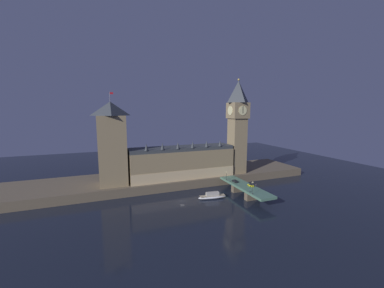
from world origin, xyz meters
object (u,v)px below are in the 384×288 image
at_px(car_northbound_lead, 235,181).
at_px(street_lamp_far, 227,175).
at_px(pedestrian_near_rail, 250,191).
at_px(victoria_tower, 112,144).
at_px(clock_tower, 237,124).
at_px(boat_upstream, 212,196).
at_px(street_lamp_near, 253,186).
at_px(car_southbound_lead, 251,185).
at_px(pedestrian_far_rail, 230,180).
at_px(pedestrian_mid_walk, 256,185).

bearing_deg(car_northbound_lead, street_lamp_far, 112.98).
bearing_deg(pedestrian_near_rail, victoria_tower, 147.11).
relative_size(clock_tower, street_lamp_far, 12.03).
bearing_deg(boat_upstream, clock_tower, 40.49).
relative_size(clock_tower, boat_upstream, 3.91).
bearing_deg(street_lamp_near, boat_upstream, 134.61).
relative_size(pedestrian_near_rail, boat_upstream, 0.09).
distance_m(car_northbound_lead, street_lamp_near, 23.41).
xyz_separation_m(street_lamp_near, street_lamp_far, (0.00, 29.44, -0.91)).
height_order(car_northbound_lead, street_lamp_far, street_lamp_far).
height_order(victoria_tower, pedestrian_near_rail, victoria_tower).
bearing_deg(car_southbound_lead, street_lamp_near, -121.54).
relative_size(car_northbound_lead, pedestrian_near_rail, 2.62).
height_order(clock_tower, pedestrian_near_rail, clock_tower).
distance_m(pedestrian_far_rail, street_lamp_near, 25.65).
bearing_deg(clock_tower, street_lamp_near, -111.43).
relative_size(pedestrian_near_rail, street_lamp_far, 0.29).
bearing_deg(pedestrian_mid_walk, car_southbound_lead, 139.51).
bearing_deg(car_southbound_lead, street_lamp_far, 113.51).
bearing_deg(car_northbound_lead, boat_upstream, -162.65).
bearing_deg(pedestrian_far_rail, pedestrian_near_rail, -90.00).
bearing_deg(street_lamp_near, car_northbound_lead, 83.12).
height_order(victoria_tower, car_southbound_lead, victoria_tower).
distance_m(clock_tower, street_lamp_far, 41.59).
distance_m(clock_tower, car_southbound_lead, 51.10).
bearing_deg(pedestrian_near_rail, clock_tower, 67.67).
relative_size(victoria_tower, pedestrian_mid_walk, 31.85).
relative_size(car_northbound_lead, street_lamp_far, 0.77).
bearing_deg(car_southbound_lead, victoria_tower, 154.69).
height_order(pedestrian_near_rail, boat_upstream, pedestrian_near_rail).
relative_size(victoria_tower, street_lamp_near, 8.01).
height_order(car_northbound_lead, street_lamp_near, street_lamp_near).
xyz_separation_m(car_northbound_lead, pedestrian_mid_walk, (7.09, -12.73, 0.25)).
relative_size(clock_tower, pedestrian_far_rail, 44.07).
relative_size(street_lamp_near, street_lamp_far, 1.25).
bearing_deg(street_lamp_far, street_lamp_near, -90.00).
bearing_deg(clock_tower, pedestrian_near_rail, -112.33).
distance_m(car_southbound_lead, boat_upstream, 25.19).
height_order(car_southbound_lead, boat_upstream, car_southbound_lead).
bearing_deg(victoria_tower, car_southbound_lead, -25.31).
bearing_deg(boat_upstream, pedestrian_mid_walk, -14.13).
distance_m(victoria_tower, car_southbound_lead, 91.23).
height_order(pedestrian_mid_walk, pedestrian_far_rail, pedestrian_mid_walk).
relative_size(car_southbound_lead, pedestrian_near_rail, 2.52).
distance_m(pedestrian_near_rail, pedestrian_mid_walk, 11.86).
bearing_deg(victoria_tower, street_lamp_far, -15.76).
bearing_deg(car_southbound_lead, pedestrian_near_rail, -127.69).
xyz_separation_m(clock_tower, victoria_tower, (-90.08, 2.96, -10.78)).
bearing_deg(victoria_tower, pedestrian_near_rail, -32.89).
height_order(clock_tower, car_northbound_lead, clock_tower).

